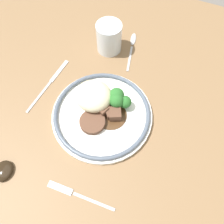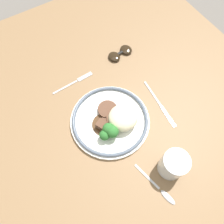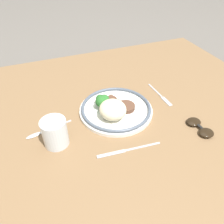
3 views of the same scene
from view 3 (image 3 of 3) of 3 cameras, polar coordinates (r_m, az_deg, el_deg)
The scene contains 8 objects.
ground_plane at distance 0.87m, azimuth 5.21°, elevation -3.58°, with size 8.00×8.00×0.00m, color #5B5651.
dining_table at distance 0.85m, azimuth 5.30°, elevation -2.43°, with size 1.31×1.21×0.05m.
plate at distance 0.83m, azimuth 0.61°, elevation 1.00°, with size 0.28×0.28×0.08m.
juice_glass at distance 0.73m, azimuth -14.59°, elevation -5.58°, with size 0.08×0.08×0.10m.
fork at distance 0.96m, azimuth 12.80°, elevation 3.98°, with size 0.02×0.18×0.00m.
knife at distance 0.71m, azimuth 3.88°, elevation -9.94°, with size 0.21×0.03×0.00m.
spoon at distance 0.81m, azimuth -18.24°, elevation -5.20°, with size 0.17×0.05×0.01m.
sunglasses at distance 0.84m, azimuth 21.95°, elevation -3.69°, with size 0.06×0.11×0.02m.
Camera 3 is at (0.30, 0.56, 0.59)m, focal length 35.00 mm.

